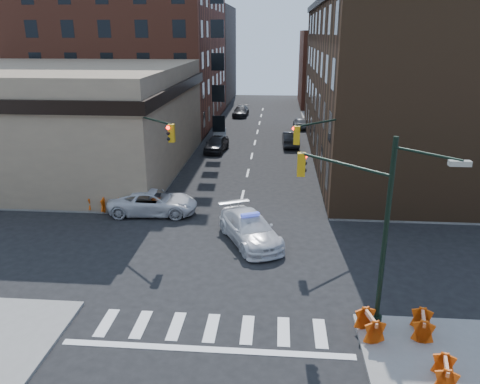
% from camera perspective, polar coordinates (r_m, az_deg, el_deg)
% --- Properties ---
extents(ground, '(140.00, 140.00, 0.00)m').
position_cam_1_polar(ground, '(26.16, -1.40, -7.68)').
color(ground, black).
rests_on(ground, ground).
extents(sidewalk_nw, '(34.00, 54.50, 0.15)m').
position_cam_1_polar(sidewalk_nw, '(62.65, -19.60, 7.11)').
color(sidewalk_nw, gray).
rests_on(sidewalk_nw, ground).
extents(sidewalk_ne, '(34.00, 54.50, 0.15)m').
position_cam_1_polar(sidewalk_ne, '(60.75, 24.43, 6.17)').
color(sidewalk_ne, gray).
rests_on(sidewalk_ne, ground).
extents(bank_building, '(22.00, 22.00, 9.00)m').
position_cam_1_polar(bank_building, '(44.89, -21.42, 8.37)').
color(bank_building, '#907B5E').
rests_on(bank_building, ground).
extents(apartment_block, '(25.00, 25.00, 24.00)m').
position_cam_1_polar(apartment_block, '(66.67, -14.46, 18.59)').
color(apartment_block, brown).
rests_on(apartment_block, ground).
extents(commercial_row_ne, '(14.00, 34.00, 14.00)m').
position_cam_1_polar(commercial_row_ne, '(47.17, 17.91, 12.29)').
color(commercial_row_ne, '#462F1C').
rests_on(commercial_row_ne, ground).
extents(filler_nw, '(20.00, 18.00, 16.00)m').
position_cam_1_polar(filler_nw, '(87.34, -7.87, 16.29)').
color(filler_nw, '#51443C').
rests_on(filler_nw, ground).
extents(filler_ne, '(16.00, 16.00, 12.00)m').
position_cam_1_polar(filler_ne, '(82.26, 13.13, 14.44)').
color(filler_ne, brown).
rests_on(filler_ne, ground).
extents(signal_pole_se, '(5.40, 5.27, 8.00)m').
position_cam_1_polar(signal_pole_se, '(19.41, 14.73, -3.17)').
color(signal_pole_se, black).
rests_on(signal_pole_se, sidewalk_se).
extents(signal_pole_nw, '(3.58, 3.67, 8.00)m').
position_cam_1_polar(signal_pole_nw, '(30.70, -11.36, 4.64)').
color(signal_pole_nw, black).
rests_on(signal_pole_nw, sidewalk_nw).
extents(signal_pole_ne, '(3.67, 3.58, 8.00)m').
position_cam_1_polar(signal_pole_ne, '(29.73, 10.94, 4.20)').
color(signal_pole_ne, black).
rests_on(signal_pole_ne, sidewalk_ne).
extents(tree_ne_near, '(3.00, 3.00, 4.85)m').
position_cam_1_polar(tree_ne_near, '(50.19, 10.44, 9.16)').
color(tree_ne_near, black).
rests_on(tree_ne_near, sidewalk_ne).
extents(tree_ne_far, '(3.00, 3.00, 4.85)m').
position_cam_1_polar(tree_ne_far, '(58.06, 9.72, 10.49)').
color(tree_ne_far, black).
rests_on(tree_ne_far, sidewalk_ne).
extents(police_car, '(4.65, 6.30, 1.70)m').
position_cam_1_polar(police_car, '(27.35, 1.22, -4.49)').
color(police_car, silver).
rests_on(police_car, ground).
extents(pickup, '(6.03, 3.04, 1.64)m').
position_cam_1_polar(pickup, '(32.13, -10.52, -1.23)').
color(pickup, silver).
rests_on(pickup, ground).
extents(parked_car_wnear, '(2.44, 4.93, 1.62)m').
position_cam_1_polar(parked_car_wnear, '(48.58, -2.86, 5.91)').
color(parked_car_wnear, black).
rests_on(parked_car_wnear, ground).
extents(parked_car_wfar, '(1.94, 4.28, 1.36)m').
position_cam_1_polar(parked_car_wfar, '(53.89, -2.47, 7.07)').
color(parked_car_wfar, gray).
rests_on(parked_car_wfar, ground).
extents(parked_car_wdeep, '(2.31, 5.15, 1.47)m').
position_cam_1_polar(parked_car_wdeep, '(69.51, 0.10, 9.81)').
color(parked_car_wdeep, black).
rests_on(parked_car_wdeep, ground).
extents(parked_car_enear, '(1.87, 4.92, 1.60)m').
position_cam_1_polar(parked_car_enear, '(51.11, 6.19, 6.46)').
color(parked_car_enear, black).
rests_on(parked_car_enear, ground).
extents(parked_car_efar, '(1.84, 4.23, 1.42)m').
position_cam_1_polar(parked_car_efar, '(61.28, 7.37, 8.40)').
color(parked_car_efar, gray).
rests_on(parked_car_efar, ground).
extents(pedestrian_a, '(0.66, 0.44, 1.77)m').
position_cam_1_polar(pedestrian_a, '(33.22, -15.93, -0.58)').
color(pedestrian_a, black).
rests_on(pedestrian_a, sidewalk_nw).
extents(pedestrian_b, '(1.08, 0.91, 1.98)m').
position_cam_1_polar(pedestrian_b, '(36.16, -20.11, 0.72)').
color(pedestrian_b, black).
rests_on(pedestrian_b, sidewalk_nw).
extents(pedestrian_c, '(1.04, 0.97, 1.72)m').
position_cam_1_polar(pedestrian_c, '(33.71, -16.97, -0.46)').
color(pedestrian_c, '#1E202D').
rests_on(pedestrian_c, sidewalk_nw).
extents(barrel_road, '(0.59, 0.59, 0.97)m').
position_cam_1_polar(barrel_road, '(27.69, 2.73, -5.03)').
color(barrel_road, '#DE410A').
rests_on(barrel_road, ground).
extents(barrel_bank, '(0.78, 0.78, 1.14)m').
position_cam_1_polar(barrel_bank, '(31.96, -10.19, -1.80)').
color(barrel_bank, '#DB520A').
rests_on(barrel_bank, ground).
extents(barricade_se_a, '(0.89, 1.37, 0.95)m').
position_cam_1_polar(barricade_se_a, '(20.70, 21.33, -14.91)').
color(barricade_se_a, orange).
rests_on(barricade_se_a, sidewalk_se).
extents(barricade_se_b, '(0.93, 1.41, 0.97)m').
position_cam_1_polar(barricade_se_b, '(20.04, 15.52, -15.40)').
color(barricade_se_b, '#CE6209').
rests_on(barricade_se_b, sidewalk_se).
extents(barricade_se_c, '(0.84, 1.29, 0.89)m').
position_cam_1_polar(barricade_se_c, '(18.63, 23.69, -19.55)').
color(barricade_se_c, '#E9580A').
rests_on(barricade_se_c, sidewalk_se).
extents(barricade_nw_a, '(1.43, 0.96, 0.98)m').
position_cam_1_polar(barricade_nw_a, '(33.26, -16.84, -1.37)').
color(barricade_nw_a, '#C96609').
rests_on(barricade_nw_a, sidewalk_nw).
extents(barricade_nw_b, '(1.38, 0.82, 0.98)m').
position_cam_1_polar(barricade_nw_b, '(32.91, -15.22, -1.44)').
color(barricade_nw_b, red).
rests_on(barricade_nw_b, sidewalk_nw).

